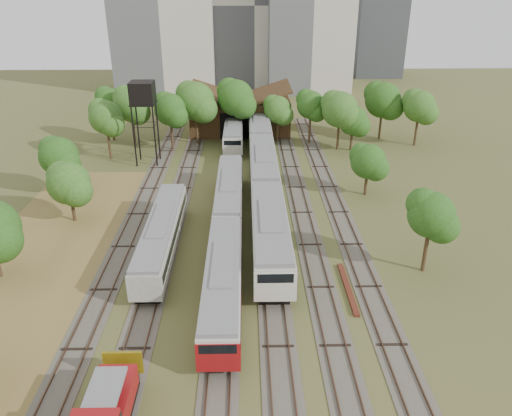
{
  "coord_description": "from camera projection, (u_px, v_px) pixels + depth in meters",
  "views": [
    {
      "loc": [
        -0.15,
        -24.32,
        23.46
      ],
      "look_at": [
        0.82,
        20.98,
        2.5
      ],
      "focal_mm": 35.0,
      "sensor_mm": 36.0,
      "label": 1
    }
  ],
  "objects": [
    {
      "name": "tree_band_far",
      "position": [
        270.0,
        104.0,
        74.81
      ],
      "size": [
        47.83,
        10.76,
        9.6
      ],
      "color": "#382616",
      "rests_on": "ground"
    },
    {
      "name": "tree_band_right",
      "position": [
        374.0,
        153.0,
        58.66
      ],
      "size": [
        5.72,
        37.84,
        7.41
      ],
      "color": "#382616",
      "rests_on": "ground"
    },
    {
      "name": "rail_pile_far",
      "position": [
        348.0,
        288.0,
        41.22
      ],
      "size": [
        0.47,
        7.48,
        0.24
      ],
      "primitive_type": "cube",
      "color": "#5B261A",
      "rests_on": "ground"
    },
    {
      "name": "water_tower",
      "position": [
        143.0,
        95.0,
        65.66
      ],
      "size": [
        3.23,
        3.23,
        11.16
      ],
      "color": "black",
      "rests_on": "ground"
    },
    {
      "name": "tracks",
      "position": [
        242.0,
        213.0,
        54.57
      ],
      "size": [
        24.6,
        80.0,
        0.19
      ],
      "color": "#4C473D",
      "rests_on": "ground"
    },
    {
      "name": "ground",
      "position": [
        250.0,
        381.0,
        31.92
      ],
      "size": [
        240.0,
        240.0,
        0.0
      ],
      "primitive_type": "plane",
      "color": "#475123",
      "rests_on": "ground"
    },
    {
      "name": "tower_far_right",
      "position": [
        379.0,
        19.0,
        126.51
      ],
      "size": [
        12.0,
        12.0,
        28.0
      ],
      "primitive_type": "cube",
      "color": "#3D3F44",
      "rests_on": "ground"
    },
    {
      "name": "old_grey_coach",
      "position": [
        162.0,
        235.0,
        46.13
      ],
      "size": [
        2.71,
        18.0,
        3.34
      ],
      "color": "black",
      "rests_on": "ground"
    },
    {
      "name": "tower_centre",
      "position": [
        254.0,
        4.0,
        115.13
      ],
      "size": [
        20.0,
        18.0,
        36.0
      ],
      "primitive_type": "cube",
      "color": "beige",
      "rests_on": "ground"
    },
    {
      "name": "railcar_green_set",
      "position": [
        263.0,
        168.0,
        61.28
      ],
      "size": [
        3.29,
        52.08,
        4.08
      ],
      "color": "black",
      "rests_on": "ground"
    },
    {
      "name": "dry_grass_patch",
      "position": [
        18.0,
        309.0,
        38.82
      ],
      "size": [
        14.0,
        60.0,
        0.04
      ],
      "primitive_type": "cube",
      "color": "brown",
      "rests_on": "ground"
    },
    {
      "name": "railcar_red_set",
      "position": [
        227.0,
        231.0,
        46.78
      ],
      "size": [
        2.85,
        34.58,
        3.52
      ],
      "color": "black",
      "rests_on": "ground"
    },
    {
      "name": "railcar_rear",
      "position": [
        234.0,
        132.0,
        76.93
      ],
      "size": [
        2.84,
        16.08,
        3.51
      ],
      "color": "black",
      "rests_on": "ground"
    },
    {
      "name": "tree_band_left",
      "position": [
        47.0,
        182.0,
        49.52
      ],
      "size": [
        7.94,
        63.54,
        8.31
      ],
      "color": "#382616",
      "rests_on": "ground"
    },
    {
      "name": "maintenance_shed",
      "position": [
        240.0,
        113.0,
        83.28
      ],
      "size": [
        16.45,
        11.55,
        7.58
      ],
      "color": "#3D2216",
      "rests_on": "ground"
    }
  ]
}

